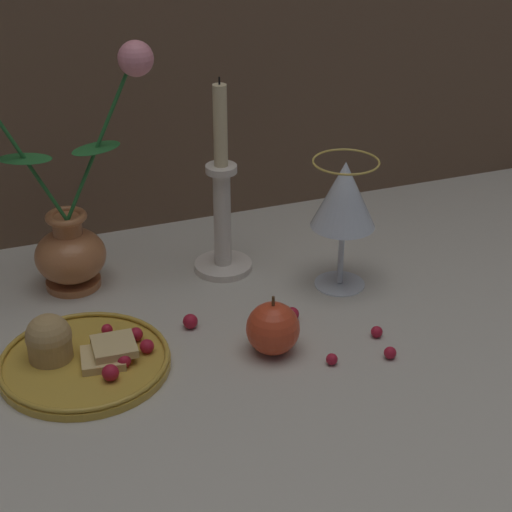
# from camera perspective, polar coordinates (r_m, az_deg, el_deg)

# --- Properties ---
(ground_plane) EXTENTS (2.40, 2.40, 0.00)m
(ground_plane) POSITION_cam_1_polar(r_m,az_deg,el_deg) (1.10, -1.20, -4.72)
(ground_plane) COLOR #B7B2A3
(ground_plane) RESTS_ON ground
(vase) EXTENTS (0.25, 0.10, 0.33)m
(vase) POSITION_cam_1_polar(r_m,az_deg,el_deg) (1.16, -12.72, 2.68)
(vase) COLOR #B77042
(vase) RESTS_ON ground_plane
(plate_with_pastries) EXTENTS (0.20, 0.20, 0.07)m
(plate_with_pastries) POSITION_cam_1_polar(r_m,az_deg,el_deg) (1.04, -11.78, -6.52)
(plate_with_pastries) COLOR gold
(plate_with_pastries) RESTS_ON ground_plane
(wine_glass) EXTENTS (0.09, 0.09, 0.19)m
(wine_glass) POSITION_cam_1_polar(r_m,az_deg,el_deg) (1.14, 5.89, 3.83)
(wine_glass) COLOR silver
(wine_glass) RESTS_ON ground_plane
(candlestick) EXTENTS (0.08, 0.08, 0.28)m
(candlestick) POSITION_cam_1_polar(r_m,az_deg,el_deg) (1.19, -2.27, 2.85)
(candlestick) COLOR silver
(candlestick) RESTS_ON ground_plane
(apple_beside_vase) EXTENTS (0.07, 0.07, 0.08)m
(apple_beside_vase) POSITION_cam_1_polar(r_m,az_deg,el_deg) (1.04, 1.13, -4.85)
(apple_beside_vase) COLOR #D14223
(apple_beside_vase) RESTS_ON ground_plane
(berry_near_plate) EXTENTS (0.02, 0.02, 0.02)m
(berry_near_plate) POSITION_cam_1_polar(r_m,az_deg,el_deg) (1.05, 8.93, -6.40)
(berry_near_plate) COLOR #AD192D
(berry_near_plate) RESTS_ON ground_plane
(berry_front_center) EXTENTS (0.01, 0.01, 0.01)m
(berry_front_center) POSITION_cam_1_polar(r_m,az_deg,el_deg) (1.09, 8.05, -5.03)
(berry_front_center) COLOR #AD192D
(berry_front_center) RESTS_ON ground_plane
(berry_by_glass_stem) EXTENTS (0.02, 0.02, 0.02)m
(berry_by_glass_stem) POSITION_cam_1_polar(r_m,az_deg,el_deg) (1.11, 2.43, -3.88)
(berry_by_glass_stem) COLOR #AD192D
(berry_by_glass_stem) RESTS_ON ground_plane
(berry_under_candlestick) EXTENTS (0.01, 0.01, 0.01)m
(berry_under_candlestick) POSITION_cam_1_polar(r_m,az_deg,el_deg) (1.03, 5.08, -6.87)
(berry_under_candlestick) COLOR #AD192D
(berry_under_candlestick) RESTS_ON ground_plane
(berry_far_right) EXTENTS (0.02, 0.02, 0.02)m
(berry_far_right) POSITION_cam_1_polar(r_m,az_deg,el_deg) (1.10, -4.40, -4.37)
(berry_far_right) COLOR #AD192D
(berry_far_right) RESTS_ON ground_plane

